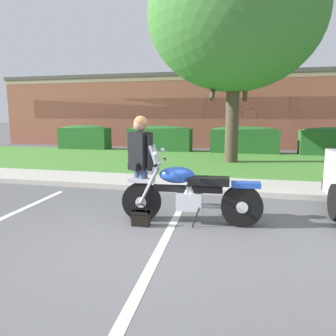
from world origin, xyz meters
TOP-DOWN VIEW (x-y plane):
  - ground_plane at (0.00, 0.00)m, footprint 140.00×140.00m
  - curb_strip at (0.00, 3.00)m, footprint 60.00×0.20m
  - concrete_walk at (0.00, 3.85)m, footprint 60.00×1.50m
  - grass_lawn at (0.00, 7.93)m, footprint 60.00×6.67m
  - stall_stripe_1 at (0.25, 0.20)m, footprint 0.40×4.40m
  - motorcycle at (0.55, 0.92)m, footprint 2.24×0.82m
  - rider_person at (-0.37, 0.93)m, footprint 0.50×0.41m
  - handbag at (-0.26, 0.59)m, footprint 0.28×0.13m
  - shade_tree at (0.73, 7.89)m, footprint 5.97×5.97m
  - hedge_left at (-6.80, 11.14)m, footprint 2.56×0.90m
  - hedge_center_left at (-2.83, 11.14)m, footprint 3.03×0.90m
  - hedge_center_right at (1.14, 11.14)m, footprint 3.00×0.90m
  - brick_building at (-0.89, 17.69)m, footprint 24.51×8.83m

SIDE VIEW (x-z plane):
  - ground_plane at x=0.00m, z-range 0.00..0.00m
  - stall_stripe_1 at x=0.25m, z-range 0.00..0.01m
  - grass_lawn at x=0.00m, z-range 0.00..0.06m
  - concrete_walk at x=0.00m, z-range 0.00..0.08m
  - curb_strip at x=0.00m, z-range 0.00..0.12m
  - handbag at x=-0.26m, z-range -0.04..0.32m
  - motorcycle at x=0.55m, z-range -0.14..1.12m
  - hedge_left at x=-6.80m, z-range 0.03..1.27m
  - hedge_center_left at x=-2.83m, z-range 0.03..1.27m
  - hedge_center_right at x=1.14m, z-range 0.03..1.27m
  - rider_person at x=-0.37m, z-range 0.14..1.84m
  - brick_building at x=-0.89m, z-range 0.00..4.01m
  - shade_tree at x=0.73m, z-range 1.25..8.86m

